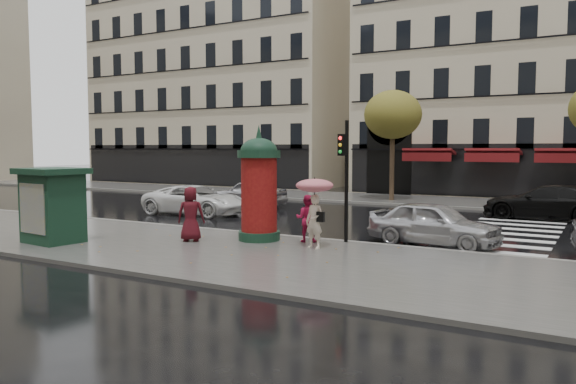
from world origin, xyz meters
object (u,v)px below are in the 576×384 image
Objects in this scene: woman_umbrella at (315,201)px; car_black at (547,202)px; woman_red at (307,218)px; car_silver at (434,224)px; car_far_silver at (249,193)px; newsstand at (53,204)px; car_white at (195,200)px; traffic_light at (345,169)px; man_burgundy at (191,214)px; morris_column at (259,185)px.

car_black is (5.44, 12.24, -0.81)m from woman_umbrella.
woman_red is 0.36× the size of car_silver.
car_black reaches higher than car_far_silver.
newsstand is 0.48× the size of car_white.
woman_umbrella is 1.43× the size of woman_red.
car_white is at bearing 99.30° from newsstand.
traffic_light is at bearing -23.28° from car_black.
man_burgundy is 0.36× the size of car_white.
woman_umbrella is at bearing 46.96° from car_far_silver.
man_burgundy is 2.46m from morris_column.
car_silver reaches higher than car_white.
car_far_silver is at bearing 137.74° from traffic_light.
traffic_light is (0.34, 1.50, 0.96)m from woman_umbrella.
car_white is at bearing -64.61° from car_black.
car_white is 16.23m from car_black.
woman_umbrella is at bearing 143.24° from car_silver.
car_far_silver is at bearing 132.25° from woman_umbrella.
woman_umbrella is at bearing 162.68° from man_burgundy.
woman_umbrella reaches higher than man_burgundy.
woman_umbrella is 2.42m from morris_column.
car_far_silver is at bearing -94.04° from man_burgundy.
traffic_light is 0.74× the size of car_black.
traffic_light is at bearing -170.39° from woman_red.
woman_red reaches higher than car_silver.
woman_umbrella is 1.22× the size of man_burgundy.
man_burgundy reaches higher than car_white.
man_burgundy is 8.53m from car_white.
woman_umbrella is at bearing -21.86° from car_black.
traffic_light is (4.53, 2.36, 1.51)m from man_burgundy.
woman_umbrella reaches higher than car_black.
car_far_silver is at bearing -64.59° from woman_red.
car_black is at bearing 64.63° from traffic_light.
car_white is (-8.71, 4.88, -0.19)m from woman_red.
newsstand is 20.54m from car_black.
woman_red is 0.36× the size of car_far_silver.
traffic_light is (1.11, 0.56, 1.64)m from woman_red.
newsstand is at bearing -146.15° from morris_column.
car_white is (-9.81, 4.32, -1.83)m from traffic_light.
woman_umbrella is at bearing 22.48° from newsstand.
car_far_silver reaches higher than car_silver.
morris_column is 14.16m from car_black.
man_burgundy is 4.52m from newsstand.
car_white is (-7.12, 5.35, -1.26)m from morris_column.
morris_column reaches higher than man_burgundy.
car_silver is 9.61m from car_black.
car_white is at bearing 143.11° from morris_column.
traffic_light reaches higher than car_far_silver.
man_burgundy is at bearing 29.66° from car_far_silver.
morris_column is 0.97× the size of traffic_light.
newsstand is at bearing 127.55° from car_silver.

